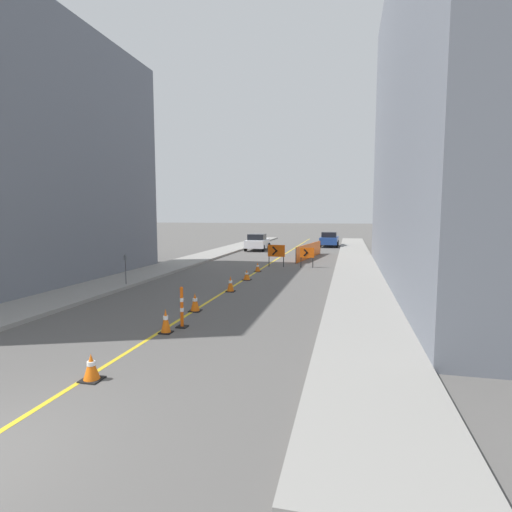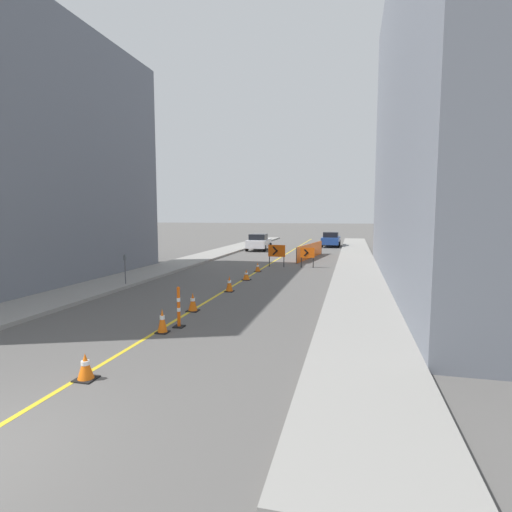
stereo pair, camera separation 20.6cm
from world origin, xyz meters
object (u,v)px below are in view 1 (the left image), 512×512
at_px(traffic_cone_third, 195,302).
at_px(parked_car_curb_mid, 329,239).
at_px(traffic_cone_fifth, 247,275).
at_px(traffic_cone_fourth, 230,284).
at_px(arrow_barricade_primary, 276,252).
at_px(parking_meter_near_curb, 125,263).
at_px(traffic_cone_second, 166,321).
at_px(traffic_cone_farthest, 258,267).
at_px(parked_car_curb_near, 257,242).
at_px(traffic_cone_nearest, 91,367).
at_px(arrow_barricade_secondary, 307,254).
at_px(delineator_post_front, 182,310).

relative_size(traffic_cone_third, parked_car_curb_mid, 0.15).
distance_m(traffic_cone_fifth, parked_car_curb_mid, 23.50).
distance_m(traffic_cone_fourth, arrow_barricade_primary, 8.90).
bearing_deg(parking_meter_near_curb, traffic_cone_second, -51.22).
xyz_separation_m(traffic_cone_farthest, parked_car_curb_mid, (3.32, 20.15, 0.52)).
relative_size(traffic_cone_farthest, parking_meter_near_curb, 0.39).
height_order(traffic_cone_fourth, parked_car_curb_near, parked_car_curb_near).
xyz_separation_m(traffic_cone_nearest, traffic_cone_second, (0.03, 3.45, 0.08)).
xyz_separation_m(arrow_barricade_secondary, parked_car_curb_near, (-5.96, 11.56, -0.12)).
distance_m(arrow_barricade_primary, arrow_barricade_secondary, 2.02).
bearing_deg(arrow_barricade_primary, parking_meter_near_curb, -117.77).
relative_size(traffic_cone_fourth, traffic_cone_farthest, 1.26).
xyz_separation_m(traffic_cone_fifth, delineator_post_front, (0.27, -9.07, 0.28)).
bearing_deg(traffic_cone_second, traffic_cone_farthest, 90.70).
xyz_separation_m(traffic_cone_second, traffic_cone_third, (-0.15, 2.67, -0.03)).
bearing_deg(traffic_cone_nearest, traffic_cone_fifth, 90.09).
distance_m(traffic_cone_fourth, parking_meter_near_curb, 5.27).
height_order(traffic_cone_farthest, parked_car_curb_mid, parked_car_curb_mid).
xyz_separation_m(traffic_cone_second, traffic_cone_farthest, (-0.16, 12.85, -0.08)).
xyz_separation_m(traffic_cone_fourth, traffic_cone_fifth, (-0.08, 3.26, -0.08)).
bearing_deg(traffic_cone_second, traffic_cone_nearest, -90.43).
relative_size(delineator_post_front, parked_car_curb_mid, 0.29).
bearing_deg(traffic_cone_fourth, traffic_cone_farthest, 91.73).
bearing_deg(traffic_cone_fourth, traffic_cone_nearest, -90.35).
xyz_separation_m(arrow_barricade_secondary, parking_meter_near_curb, (-7.73, -8.97, 0.23)).
bearing_deg(arrow_barricade_secondary, traffic_cone_third, -106.08).
relative_size(traffic_cone_nearest, delineator_post_front, 0.45).
bearing_deg(traffic_cone_fourth, arrow_barricade_secondary, 74.24).
height_order(traffic_cone_nearest, traffic_cone_third, traffic_cone_third).
bearing_deg(parked_car_curb_mid, traffic_cone_fourth, -95.90).
bearing_deg(traffic_cone_third, traffic_cone_nearest, -88.84).
bearing_deg(arrow_barricade_primary, parked_car_curb_mid, 86.48).
height_order(traffic_cone_fifth, arrow_barricade_primary, arrow_barricade_primary).
xyz_separation_m(traffic_cone_second, traffic_cone_fourth, (0.03, 6.48, -0.01)).
xyz_separation_m(traffic_cone_second, traffic_cone_fifth, (-0.05, 9.73, -0.09)).
height_order(traffic_cone_farthest, delineator_post_front, delineator_post_front).
height_order(traffic_cone_second, traffic_cone_third, traffic_cone_second).
relative_size(traffic_cone_fourth, parked_car_curb_mid, 0.16).
distance_m(traffic_cone_fifth, arrow_barricade_primary, 5.68).
bearing_deg(parking_meter_near_curb, arrow_barricade_primary, 57.30).
relative_size(traffic_cone_farthest, parked_car_curb_mid, 0.13).
bearing_deg(traffic_cone_third, delineator_post_front, -79.45).
xyz_separation_m(traffic_cone_fifth, parked_car_curb_near, (-3.36, 17.24, 0.53)).
xyz_separation_m(traffic_cone_third, arrow_barricade_secondary, (2.71, 12.74, 0.59)).
distance_m(traffic_cone_third, traffic_cone_farthest, 10.18).
xyz_separation_m(traffic_cone_nearest, traffic_cone_fifth, (-0.02, 13.19, -0.01)).
bearing_deg(parked_car_curb_mid, arrow_barricade_primary, -97.62).
height_order(traffic_cone_third, traffic_cone_fifth, traffic_cone_third).
xyz_separation_m(traffic_cone_fourth, parked_car_curb_mid, (3.13, 26.53, 0.45)).
bearing_deg(traffic_cone_second, parked_car_curb_mid, 84.52).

